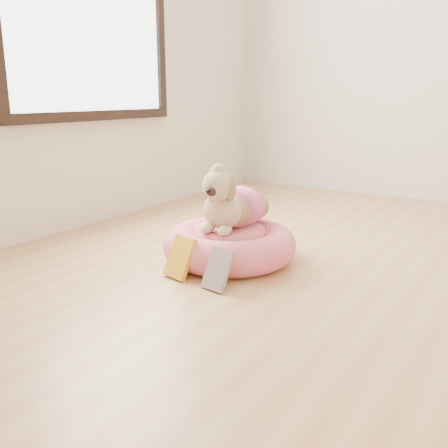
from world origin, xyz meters
The scene contains 5 objects.
floor centered at (0.00, 0.00, 0.00)m, with size 4.50×4.50×0.00m, color tan.
pet_bed centered at (-0.87, 0.18, 0.08)m, with size 0.65×0.65×0.17m.
dog centered at (-0.87, 0.20, 0.33)m, with size 0.31×0.45×0.33m, color brown, non-canonical shape.
book_yellow centered at (-0.93, -0.13, 0.09)m, with size 0.13×0.02×0.19m, color #FFFB1A.
book_white centered at (-0.71, -0.16, 0.08)m, with size 0.12×0.02×0.18m, color white.
Camera 1 is at (0.38, -1.80, 0.80)m, focal length 40.00 mm.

